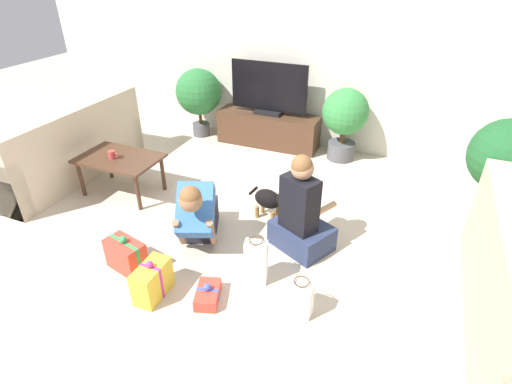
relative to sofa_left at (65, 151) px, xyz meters
The scene contains 18 objects.
ground_plane 2.52m from the sofa_left, 13.28° to the right, with size 16.00×16.00×0.00m, color beige.
wall_back 3.33m from the sofa_left, 40.22° to the left, with size 8.40×0.06×2.60m.
sofa_left is the anchor object (origin of this frame).
coffee_table 0.93m from the sofa_left, ahead, with size 0.89×0.58×0.45m.
tv_console 2.66m from the sofa_left, 42.36° to the left, with size 1.43×0.39×0.46m.
tv 2.70m from the sofa_left, 42.36° to the left, with size 1.08×0.20×0.71m.
potted_plant_back_right 3.50m from the sofa_left, 29.86° to the left, with size 0.59×0.59×0.95m.
potted_plant_back_left 1.98m from the sofa_left, 62.77° to the left, with size 0.66×0.66×0.99m.
potted_plant_corner_right 4.79m from the sofa_left, ahead, with size 0.69×0.69×1.13m.
person_kneeling 2.27m from the sofa_left, 15.35° to the right, with size 0.57×0.80×0.77m.
person_sitting 3.10m from the sofa_left, ahead, with size 0.64×0.61×0.96m.
dog 2.69m from the sofa_left, ahead, with size 0.52×0.23×0.36m.
gift_box_a 2.90m from the sofa_left, 25.06° to the right, with size 0.26×0.33×0.16m.
gift_box_b 2.14m from the sofa_left, 32.98° to the right, with size 0.39×0.27×0.34m.
gift_box_c 2.57m from the sofa_left, 31.53° to the right, with size 0.18×0.34×0.35m.
gift_bag_a 3.50m from the sofa_left, 18.00° to the right, with size 0.19×0.13×0.33m.
gift_bag_b 3.02m from the sofa_left, 16.97° to the right, with size 0.20×0.14×0.43m.
mug 0.92m from the sofa_left, 10.26° to the right, with size 0.12×0.08×0.09m.
Camera 1 is at (1.42, -2.63, 2.37)m, focal length 28.00 mm.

